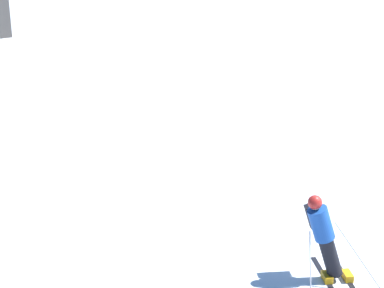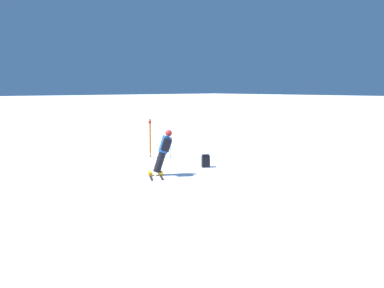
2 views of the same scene
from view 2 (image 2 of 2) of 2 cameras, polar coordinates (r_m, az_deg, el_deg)
The scene contains 4 objects.
ground_plane at distance 12.88m, azimuth -8.92°, elevation -5.36°, with size 300.00×300.00×0.00m, color white.
skier at distance 13.19m, azimuth -4.39°, elevation -0.98°, with size 1.42×1.60×1.66m.
spare_backpack at distance 14.63m, azimuth 2.10°, elevation -2.61°, with size 0.37×0.34×0.50m.
trail_marker at distance 16.69m, azimuth -6.40°, elevation 1.19°, with size 0.13×0.13×1.73m.
Camera 2 is at (6.60, 10.63, 3.06)m, focal length 35.00 mm.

